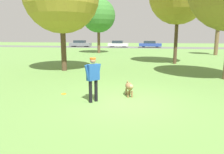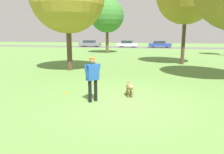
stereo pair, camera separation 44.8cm
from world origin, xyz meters
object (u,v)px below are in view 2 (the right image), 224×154
(dog, at_px, (130,87))
(parked_car_white, at_px, (127,44))
(frisbee, at_px, (65,93))
(person, at_px, (93,76))
(parked_car_blue, at_px, (160,44))
(tree_far_left, at_px, (107,16))
(parked_car_grey, at_px, (90,44))

(dog, distance_m, parked_car_white, 36.03)
(dog, height_order, frisbee, dog)
(person, distance_m, frisbee, 2.06)
(frisbee, height_order, parked_car_blue, parked_car_blue)
(person, xyz_separation_m, dog, (1.29, 1.01, -0.62))
(parked_car_blue, bearing_deg, tree_far_left, -116.99)
(parked_car_grey, bearing_deg, parked_car_blue, 1.31)
(person, relative_size, dog, 1.63)
(person, height_order, dog, person)
(person, bearing_deg, tree_far_left, 51.35)
(parked_car_blue, bearing_deg, dog, -92.57)
(dog, bearing_deg, parked_car_white, 172.01)
(frisbee, xyz_separation_m, parked_car_grey, (-10.91, 35.76, 0.66))
(dog, relative_size, frisbee, 4.84)
(person, distance_m, parked_car_white, 36.86)
(person, relative_size, frisbee, 7.89)
(tree_far_left, height_order, parked_car_grey, tree_far_left)
(frisbee, distance_m, parked_car_grey, 37.40)
(parked_car_white, distance_m, parked_car_blue, 6.43)
(parked_car_white, bearing_deg, parked_car_blue, 2.86)
(frisbee, relative_size, parked_car_white, 0.05)
(person, xyz_separation_m, tree_far_left, (-5.02, 22.14, 4.06))
(dog, distance_m, parked_car_blue, 35.81)
(person, distance_m, dog, 1.75)
(person, distance_m, parked_car_blue, 36.87)
(person, height_order, parked_car_blue, person)
(parked_car_grey, bearing_deg, person, -70.62)
(frisbee, bearing_deg, tree_far_left, 99.21)
(frisbee, relative_size, parked_car_grey, 0.05)
(frisbee, distance_m, parked_car_blue, 36.14)
(parked_car_blue, bearing_deg, frisbee, -97.09)
(person, height_order, tree_far_left, tree_far_left)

